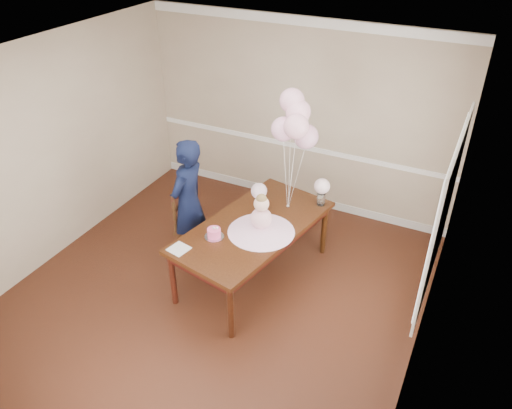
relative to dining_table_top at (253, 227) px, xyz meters
name	(u,v)px	position (x,y,z in m)	size (l,w,h in m)	color
floor	(211,300)	(-0.25, -0.61, -0.73)	(4.50, 5.00, 0.00)	black
ceiling	(196,70)	(-0.25, -0.61, 1.97)	(4.50, 5.00, 0.02)	white
wall_back	(298,116)	(-0.25, 1.89, 0.62)	(4.50, 0.02, 2.70)	tan
wall_front	(0,388)	(-0.25, -3.11, 0.62)	(4.50, 0.02, 2.70)	tan
wall_left	(42,157)	(-2.50, -0.61, 0.62)	(0.02, 5.00, 2.70)	tan
wall_right	(432,263)	(2.00, -0.61, 0.62)	(0.02, 5.00, 2.70)	tan
chair_rail_trim	(296,146)	(-0.25, 1.88, 0.17)	(4.50, 0.02, 0.07)	white
crown_molding	(302,21)	(-0.25, 1.88, 1.90)	(4.50, 0.02, 0.12)	white
baseboard_trim	(294,196)	(-0.25, 1.88, -0.67)	(4.50, 0.02, 0.12)	silver
window_frame	(444,214)	(1.98, -0.11, 0.82)	(0.02, 1.66, 1.56)	white
window_blinds	(442,213)	(1.96, -0.11, 0.82)	(0.01, 1.50, 1.40)	silver
dining_table_top	(253,227)	(0.00, 0.00, 0.00)	(1.00, 2.01, 0.05)	black
table_apron	(253,232)	(0.00, 0.00, -0.08)	(0.90, 1.91, 0.10)	black
table_leg_fl	(173,279)	(-0.60, -0.82, -0.38)	(0.07, 0.07, 0.70)	black
table_leg_fr	(231,312)	(0.23, -0.99, -0.38)	(0.07, 0.07, 0.70)	black
table_leg_bl	(271,208)	(-0.23, 0.99, -0.38)	(0.07, 0.07, 0.70)	black
table_leg_br	(324,230)	(0.60, 0.82, -0.38)	(0.07, 0.07, 0.70)	black
baby_skirt	(261,228)	(0.14, -0.08, 0.08)	(0.76, 0.76, 0.10)	#FFBBE1
baby_torso	(261,218)	(0.14, -0.08, 0.21)	(0.24, 0.24, 0.24)	#FFA1D9
baby_head	(261,204)	(0.14, -0.08, 0.40)	(0.17, 0.17, 0.17)	beige
baby_hair	(261,199)	(0.14, -0.08, 0.46)	(0.12, 0.12, 0.12)	olive
cake_platter	(214,237)	(-0.29, -0.40, 0.03)	(0.22, 0.22, 0.01)	#B4B5B9
birthday_cake	(214,233)	(-0.29, -0.40, 0.08)	(0.15, 0.15, 0.10)	#FF5092
cake_flower_a	(214,228)	(-0.29, -0.40, 0.15)	(0.03, 0.03, 0.03)	silver
cake_flower_b	(217,228)	(-0.25, -0.39, 0.15)	(0.03, 0.03, 0.03)	white
rose_vase_near	(259,204)	(-0.09, 0.33, 0.11)	(0.10, 0.10, 0.16)	silver
roses_near	(259,191)	(-0.09, 0.33, 0.29)	(0.19, 0.19, 0.19)	beige
rose_vase_far	(321,199)	(0.54, 0.76, 0.11)	(0.10, 0.10, 0.16)	white
roses_far	(322,186)	(0.54, 0.76, 0.29)	(0.19, 0.19, 0.19)	#FBD3DA
napkin	(179,249)	(-0.51, -0.77, 0.03)	(0.20, 0.20, 0.01)	silver
balloon_weight	(288,207)	(0.21, 0.52, 0.04)	(0.04, 0.04, 0.02)	silver
balloon_a	(283,129)	(0.11, 0.54, 1.03)	(0.28, 0.28, 0.28)	#FFB4D7
balloon_b	(296,127)	(0.30, 0.45, 1.13)	(0.28, 0.28, 0.28)	#FFB4CB
balloon_c	(298,112)	(0.25, 0.62, 1.23)	(0.28, 0.28, 0.28)	#FFB4CD
balloon_d	(292,101)	(0.15, 0.66, 1.33)	(0.28, 0.28, 0.28)	#FFB4CE
balloon_e	(306,137)	(0.37, 0.57, 0.98)	(0.28, 0.28, 0.28)	#E2A0BE
balloon_ribbon_a	(286,175)	(0.16, 0.53, 0.46)	(0.00, 0.00, 0.84)	white
balloon_ribbon_b	(292,175)	(0.25, 0.49, 0.51)	(0.00, 0.00, 0.94)	white
balloon_ribbon_c	(293,167)	(0.23, 0.57, 0.56)	(0.00, 0.00, 1.04)	silver
balloon_ribbon_d	(290,162)	(0.18, 0.59, 0.61)	(0.00, 0.00, 1.15)	white
balloon_ribbon_e	(296,179)	(0.29, 0.55, 0.43)	(0.00, 0.00, 0.79)	silver
dining_chair_seat	(198,230)	(-0.77, 0.00, -0.28)	(0.44, 0.44, 0.05)	#351C0E
chair_leg_fl	(179,248)	(-0.96, -0.18, -0.51)	(0.04, 0.04, 0.43)	#3B1E10
chair_leg_fr	(203,257)	(-0.60, -0.19, -0.51)	(0.04, 0.04, 0.43)	black
chair_leg_bl	(195,234)	(-0.95, 0.18, -0.51)	(0.04, 0.04, 0.43)	#34190E
chair_leg_br	(218,241)	(-0.59, 0.17, -0.51)	(0.04, 0.04, 0.43)	#34130E
chair_back_post_l	(174,213)	(-0.98, -0.18, 0.01)	(0.04, 0.04, 0.56)	#321D0D
chair_back_post_r	(191,199)	(-0.97, 0.18, 0.01)	(0.04, 0.04, 0.56)	#3E1511
chair_slat_low	(184,214)	(-0.97, 0.00, -0.11)	(0.03, 0.40, 0.05)	#3D1D10
chair_slat_mid	(183,204)	(-0.97, 0.00, 0.05)	(0.03, 0.40, 0.05)	#331B0E
chair_slat_top	(182,192)	(-0.97, 0.00, 0.21)	(0.03, 0.40, 0.05)	#39150F
woman	(188,202)	(-0.88, -0.01, 0.09)	(0.60, 0.40, 1.64)	black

